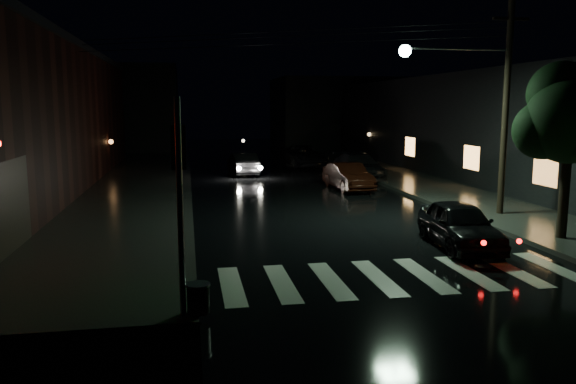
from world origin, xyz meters
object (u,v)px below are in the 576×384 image
parked_car_c (358,166)px  oncoming_car (243,164)px  parked_car_d (304,156)px  parked_car_a (460,225)px  parked_car_b (348,176)px

parked_car_c → oncoming_car: (-6.39, 3.18, -0.06)m
parked_car_c → parked_car_d: parked_car_c is taller
parked_car_a → parked_car_c: 16.03m
parked_car_b → parked_car_c: 4.46m
parked_car_d → oncoming_car: parked_car_d is taller
parked_car_c → parked_car_d: 7.55m
oncoming_car → parked_car_d: bearing=-142.2°
oncoming_car → parked_car_a: bearing=99.8°
parked_car_d → oncoming_car: size_ratio=1.27×
parked_car_b → parked_car_c: parked_car_c is taller
parked_car_c → oncoming_car: parked_car_c is taller
parked_car_b → oncoming_car: size_ratio=1.00×
parked_car_b → parked_car_a: bearing=-94.1°
parked_car_b → parked_car_d: bearing=85.3°
parked_car_c → oncoming_car: 7.14m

